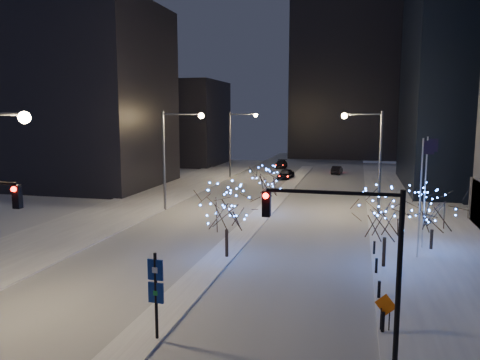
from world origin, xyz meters
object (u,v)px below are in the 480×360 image
(street_lamp_east, at_px, (371,148))
(street_lamp_w_mid, at_px, (174,147))
(car_near, at_px, (286,174))
(holiday_tree_median_near, at_px, (227,208))
(wayfinding_sign, at_px, (156,288))
(car_far, at_px, (281,164))
(street_lamp_w_far, at_px, (237,136))
(car_mid, at_px, (337,170))
(construction_sign, at_px, (386,308))
(holiday_tree_plaza_far, at_px, (433,210))
(holiday_tree_median_far, at_px, (268,182))
(holiday_tree_plaza_near, at_px, (386,216))
(traffic_signal_east, at_px, (356,247))

(street_lamp_east, bearing_deg, street_lamp_w_mid, -171.04)
(car_near, height_order, holiday_tree_median_near, holiday_tree_median_near)
(wayfinding_sign, bearing_deg, car_far, 98.45)
(street_lamp_w_mid, relative_size, wayfinding_sign, 2.54)
(street_lamp_w_far, bearing_deg, car_mid, 31.48)
(car_mid, height_order, wayfinding_sign, wayfinding_sign)
(street_lamp_w_far, xyz_separation_m, car_far, (4.43, 15.15, -5.79))
(construction_sign, bearing_deg, holiday_tree_plaza_far, 98.56)
(holiday_tree_median_far, distance_m, holiday_tree_plaza_far, 16.55)
(street_lamp_w_far, height_order, street_lamp_east, same)
(holiday_tree_median_near, xyz_separation_m, holiday_tree_median_far, (0.00, 14.59, -0.28))
(car_mid, xyz_separation_m, holiday_tree_plaza_near, (5.00, -47.55, 2.77))
(street_lamp_east, distance_m, wayfinding_sign, 30.73)
(street_lamp_w_far, distance_m, construction_sign, 51.81)
(car_far, distance_m, holiday_tree_plaza_far, 52.41)
(holiday_tree_median_far, bearing_deg, holiday_tree_plaza_near, -54.20)
(holiday_tree_median_far, xyz_separation_m, holiday_tree_plaza_far, (13.69, -9.29, -0.23))
(traffic_signal_east, bearing_deg, car_mid, 93.10)
(holiday_tree_plaza_far, relative_size, wayfinding_sign, 1.15)
(holiday_tree_plaza_far, bearing_deg, car_far, 110.93)
(traffic_signal_east, xyz_separation_m, construction_sign, (1.36, 3.20, -3.59))
(car_near, distance_m, holiday_tree_median_near, 39.88)
(traffic_signal_east, bearing_deg, street_lamp_w_mid, 124.51)
(street_lamp_w_far, height_order, car_mid, street_lamp_w_far)
(car_far, relative_size, construction_sign, 2.91)
(car_mid, relative_size, holiday_tree_plaza_near, 0.80)
(holiday_tree_median_far, distance_m, wayfinding_sign, 26.56)
(holiday_tree_median_near, bearing_deg, holiday_tree_plaza_far, 21.14)
(construction_sign, bearing_deg, holiday_tree_plaza_near, 111.57)
(car_far, xyz_separation_m, wayfinding_sign, (5.27, -66.15, 1.70))
(street_lamp_w_far, relative_size, holiday_tree_median_near, 1.96)
(car_far, xyz_separation_m, construction_sign, (14.81, -62.96, 0.45))
(car_mid, xyz_separation_m, wayfinding_sign, (-4.94, -59.96, 1.76))
(holiday_tree_plaza_near, bearing_deg, street_lamp_w_far, 116.96)
(holiday_tree_median_near, bearing_deg, traffic_signal_east, -54.79)
(wayfinding_sign, xyz_separation_m, construction_sign, (9.54, 3.20, -1.25))
(holiday_tree_median_far, bearing_deg, street_lamp_east, 14.38)
(street_lamp_w_far, bearing_deg, street_lamp_east, -49.15)
(construction_sign, bearing_deg, car_near, 127.70)
(wayfinding_sign, bearing_deg, street_lamp_w_far, 104.66)
(holiday_tree_median_near, xyz_separation_m, wayfinding_sign, (0.26, -11.96, -1.07))
(holiday_tree_median_near, bearing_deg, street_lamp_w_mid, 123.90)
(wayfinding_sign, height_order, construction_sign, wayfinding_sign)
(street_lamp_w_mid, height_order, holiday_tree_plaza_far, street_lamp_w_mid)
(car_near, bearing_deg, car_mid, 56.52)
(street_lamp_w_far, xyz_separation_m, holiday_tree_plaza_near, (19.63, -38.59, -3.08))
(street_lamp_w_far, distance_m, traffic_signal_east, 54.07)
(holiday_tree_plaza_far, xyz_separation_m, wayfinding_sign, (-13.43, -17.25, -0.57))
(street_lamp_w_far, bearing_deg, car_far, 73.71)
(car_far, relative_size, holiday_tree_plaza_far, 1.08)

